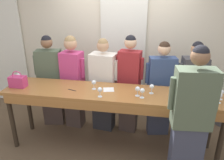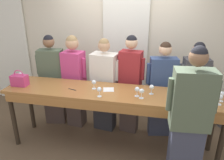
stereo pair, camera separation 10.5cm
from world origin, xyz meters
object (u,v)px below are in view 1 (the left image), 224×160
at_px(wine_glass_back_mid, 209,99).
at_px(wine_glass_front_mid, 138,89).
at_px(guest_navy_coat, 161,89).
at_px(guest_pink_top, 73,81).
at_px(guest_beige_cap, 191,91).
at_px(host_pouring, 190,121).
at_px(wine_glass_center_mid, 152,87).
at_px(wine_glass_by_bottle, 18,76).
at_px(wine_glass_center_left, 195,96).
at_px(wine_glass_front_left, 221,93).
at_px(wine_glass_back_right, 100,90).
at_px(tasting_bar, 111,98).
at_px(guest_striped_shirt, 129,84).
at_px(wine_bottle, 210,86).
at_px(wine_glass_back_left, 142,91).
at_px(guest_cream_sweater, 104,86).
at_px(guest_olive_jacket, 51,81).
at_px(handbag, 18,81).
at_px(wine_glass_center_right, 220,96).
at_px(wine_glass_front_right, 201,84).
at_px(wine_glass_near_host, 94,83).

bearing_deg(wine_glass_back_mid, wine_glass_front_mid, 169.99).
distance_m(wine_glass_back_mid, guest_navy_coat, 0.98).
height_order(wine_glass_front_mid, guest_pink_top, guest_pink_top).
xyz_separation_m(guest_beige_cap, host_pouring, (-0.19, -1.08, 0.08)).
xyz_separation_m(wine_glass_center_mid, wine_glass_by_bottle, (-2.10, 0.09, 0.00)).
height_order(wine_glass_center_left, wine_glass_by_bottle, same).
distance_m(wine_glass_front_left, wine_glass_back_right, 1.61).
bearing_deg(wine_glass_center_left, tasting_bar, 172.54).
xyz_separation_m(wine_glass_center_mid, guest_striped_shirt, (-0.36, 0.50, -0.19)).
bearing_deg(wine_glass_back_mid, wine_glass_front_left, 48.92).
height_order(wine_bottle, guest_navy_coat, guest_navy_coat).
relative_size(wine_bottle, wine_glass_front_mid, 2.34).
xyz_separation_m(wine_glass_back_left, guest_cream_sweater, (-0.68, 0.67, -0.26)).
bearing_deg(guest_pink_top, wine_glass_back_right, -48.29).
bearing_deg(wine_glass_front_left, guest_striped_shirt, 157.05).
bearing_deg(wine_glass_back_right, guest_olive_jacket, 145.61).
height_order(guest_cream_sweater, host_pouring, host_pouring).
height_order(handbag, wine_glass_center_right, handbag).
bearing_deg(wine_glass_front_mid, guest_pink_top, 151.86).
height_order(guest_olive_jacket, guest_striped_shirt, guest_striped_shirt).
distance_m(wine_glass_front_left, guest_pink_top, 2.33).
xyz_separation_m(wine_glass_center_mid, guest_navy_coat, (0.16, 0.50, -0.24)).
xyz_separation_m(tasting_bar, guest_navy_coat, (0.73, 0.56, -0.04)).
bearing_deg(wine_glass_back_left, guest_striped_shirt, 109.62).
relative_size(guest_olive_jacket, host_pouring, 0.91).
relative_size(tasting_bar, wine_glass_center_left, 22.78).
bearing_deg(guest_pink_top, wine_glass_back_mid, -20.75).
bearing_deg(wine_glass_front_right, wine_glass_back_right, -161.91).
relative_size(wine_glass_front_right, wine_glass_back_left, 1.00).
bearing_deg(host_pouring, wine_glass_back_mid, 50.63).
xyz_separation_m(wine_glass_front_mid, wine_glass_center_left, (0.74, -0.09, 0.00)).
bearing_deg(wine_glass_center_mid, wine_glass_front_mid, -148.91).
distance_m(guest_pink_top, guest_striped_shirt, 0.99).
distance_m(wine_glass_back_left, wine_glass_back_right, 0.57).
distance_m(wine_glass_near_host, wine_glass_by_bottle, 1.26).
height_order(wine_glass_back_mid, wine_glass_back_right, same).
bearing_deg(tasting_bar, wine_glass_back_right, -124.62).
relative_size(handbag, guest_olive_jacket, 0.15).
relative_size(wine_bottle, wine_glass_near_host, 2.34).
height_order(wine_glass_front_left, wine_glass_back_mid, same).
bearing_deg(wine_glass_near_host, guest_beige_cap, 18.51).
bearing_deg(wine_glass_by_bottle, wine_glass_back_mid, -7.28).
relative_size(wine_glass_back_mid, guest_striped_shirt, 0.08).
distance_m(wine_glass_center_left, guest_olive_jacket, 2.43).
distance_m(wine_glass_center_mid, guest_cream_sweater, 0.98).
height_order(wine_glass_front_right, wine_glass_back_mid, same).
distance_m(guest_pink_top, guest_navy_coat, 1.51).
bearing_deg(wine_bottle, guest_navy_coat, 148.14).
bearing_deg(wine_glass_center_right, wine_glass_center_left, -169.54).
xyz_separation_m(wine_glass_center_right, guest_beige_cap, (-0.22, 0.65, -0.24)).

